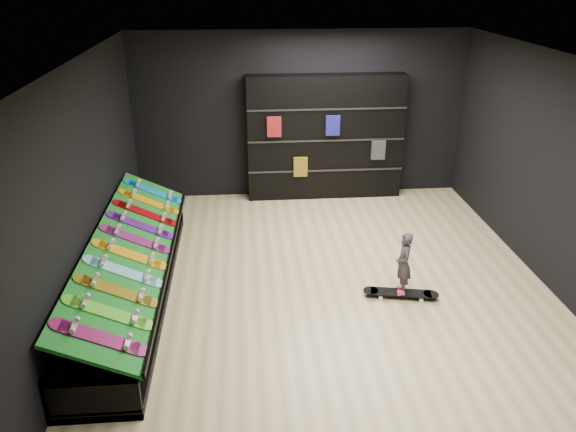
{
  "coord_description": "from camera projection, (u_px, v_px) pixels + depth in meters",
  "views": [
    {
      "loc": [
        -1.06,
        -6.46,
        4.0
      ],
      "look_at": [
        -0.5,
        0.2,
        1.0
      ],
      "focal_mm": 35.0,
      "sensor_mm": 36.0,
      "label": 1
    }
  ],
  "objects": [
    {
      "name": "wall_back",
      "position": [
        300.0,
        116.0,
        10.16
      ],
      "size": [
        6.0,
        0.02,
        3.0
      ],
      "primitive_type": "cube",
      "color": "black",
      "rests_on": "ground"
    },
    {
      "name": "display_board_6",
      "position": [
        141.0,
        225.0,
        7.67
      ],
      "size": [
        0.93,
        0.22,
        0.5
      ],
      "primitive_type": null,
      "rotation": [
        0.0,
        0.44,
        0.0
      ],
      "color": "purple",
      "rests_on": "turf_ramp"
    },
    {
      "name": "display_board_8",
      "position": [
        150.0,
        202.0,
        8.44
      ],
      "size": [
        0.93,
        0.22,
        0.5
      ],
      "primitive_type": null,
      "rotation": [
        0.0,
        0.44,
        0.0
      ],
      "color": "yellow",
      "rests_on": "turf_ramp"
    },
    {
      "name": "display_board_7",
      "position": [
        145.0,
        213.0,
        8.06
      ],
      "size": [
        0.93,
        0.22,
        0.5
      ],
      "primitive_type": null,
      "rotation": [
        0.0,
        0.44,
        0.0
      ],
      "color": "red",
      "rests_on": "turf_ramp"
    },
    {
      "name": "floor",
      "position": [
        326.0,
        288.0,
        7.59
      ],
      "size": [
        6.0,
        7.0,
        0.01
      ],
      "primitive_type": "cube",
      "color": "#D0BC8C",
      "rests_on": "ground"
    },
    {
      "name": "display_board_5",
      "position": [
        136.0,
        239.0,
        7.29
      ],
      "size": [
        0.93,
        0.22,
        0.5
      ],
      "primitive_type": null,
      "rotation": [
        0.0,
        0.44,
        0.0
      ],
      "color": "#2626BF",
      "rests_on": "turf_ramp"
    },
    {
      "name": "floor_skateboard",
      "position": [
        401.0,
        295.0,
        7.36
      ],
      "size": [
        1.0,
        0.41,
        0.09
      ],
      "primitive_type": null,
      "rotation": [
        0.0,
        0.0,
        -0.2
      ],
      "color": "black",
      "rests_on": "ground"
    },
    {
      "name": "display_rack",
      "position": [
        132.0,
        280.0,
        7.29
      ],
      "size": [
        0.9,
        4.5,
        0.5
      ],
      "primitive_type": null,
      "color": "black",
      "rests_on": "ground"
    },
    {
      "name": "display_board_2",
      "position": [
        117.0,
        291.0,
        6.14
      ],
      "size": [
        0.93,
        0.22,
        0.5
      ],
      "primitive_type": null,
      "rotation": [
        0.0,
        0.44,
        0.0
      ],
      "color": "yellow",
      "rests_on": "turf_ramp"
    },
    {
      "name": "display_board_4",
      "position": [
        130.0,
        254.0,
        6.91
      ],
      "size": [
        0.93,
        0.22,
        0.5
      ],
      "primitive_type": null,
      "rotation": [
        0.0,
        0.44,
        0.0
      ],
      "color": "orange",
      "rests_on": "turf_ramp"
    },
    {
      "name": "display_board_9",
      "position": [
        153.0,
        191.0,
        8.83
      ],
      "size": [
        0.93,
        0.22,
        0.5
      ],
      "primitive_type": null,
      "rotation": [
        0.0,
        0.44,
        0.0
      ],
      "color": "blue",
      "rests_on": "turf_ramp"
    },
    {
      "name": "wall_left",
      "position": [
        83.0,
        192.0,
        6.75
      ],
      "size": [
        0.02,
        7.0,
        3.0
      ],
      "primitive_type": "cube",
      "color": "black",
      "rests_on": "ground"
    },
    {
      "name": "display_board_1",
      "position": [
        109.0,
        313.0,
        5.76
      ],
      "size": [
        0.93,
        0.22,
        0.5
      ],
      "primitive_type": null,
      "rotation": [
        0.0,
        0.44,
        0.0
      ],
      "color": "green",
      "rests_on": "turf_ramp"
    },
    {
      "name": "display_board_0",
      "position": [
        100.0,
        337.0,
        5.37
      ],
      "size": [
        0.93,
        0.22,
        0.5
      ],
      "primitive_type": null,
      "rotation": [
        0.0,
        0.44,
        0.0
      ],
      "color": "#E5198C",
      "rests_on": "turf_ramp"
    },
    {
      "name": "wall_front",
      "position": [
        407.0,
        369.0,
        3.8
      ],
      "size": [
        6.0,
        0.02,
        3.0
      ],
      "primitive_type": "cube",
      "color": "black",
      "rests_on": "ground"
    },
    {
      "name": "child",
      "position": [
        402.0,
        275.0,
        7.23
      ],
      "size": [
        0.15,
        0.2,
        0.51
      ],
      "primitive_type": "imported",
      "rotation": [
        0.0,
        0.0,
        -1.66
      ],
      "color": "black",
      "rests_on": "floor_skateboard"
    },
    {
      "name": "back_shelving",
      "position": [
        325.0,
        138.0,
        10.18
      ],
      "size": [
        2.82,
        0.33,
        2.26
      ],
      "primitive_type": "cube",
      "color": "black",
      "rests_on": "ground"
    },
    {
      "name": "ceiling",
      "position": [
        333.0,
        61.0,
        6.36
      ],
      "size": [
        6.0,
        7.0,
        0.01
      ],
      "primitive_type": "cube",
      "color": "white",
      "rests_on": "ground"
    },
    {
      "name": "turf_ramp",
      "position": [
        132.0,
        249.0,
        7.11
      ],
      "size": [
        0.92,
        4.5,
        0.46
      ],
      "primitive_type": "cube",
      "rotation": [
        0.0,
        0.44,
        0.0
      ],
      "color": "#0F601A",
      "rests_on": "display_rack"
    },
    {
      "name": "wall_right",
      "position": [
        560.0,
        178.0,
        7.21
      ],
      "size": [
        0.02,
        7.0,
        3.0
      ],
      "primitive_type": "cube",
      "color": "black",
      "rests_on": "ground"
    },
    {
      "name": "display_board_3",
      "position": [
        124.0,
        272.0,
        6.52
      ],
      "size": [
        0.93,
        0.22,
        0.5
      ],
      "primitive_type": null,
      "rotation": [
        0.0,
        0.44,
        0.0
      ],
      "color": "#0CB2E5",
      "rests_on": "turf_ramp"
    }
  ]
}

